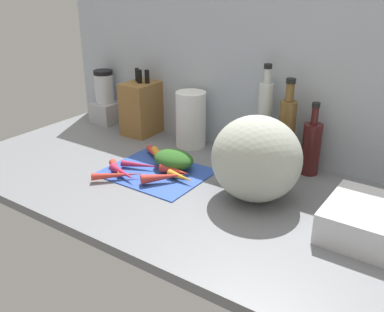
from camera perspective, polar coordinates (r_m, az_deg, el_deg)
The scene contains 22 objects.
ground_plane at distance 147.66cm, azimuth -1.19°, elevation -4.07°, with size 170.00×80.00×3.00cm, color slate.
wall_back at distance 167.93cm, azimuth 6.52°, elevation 10.63°, with size 170.00×3.00×60.00cm, color #ADB7C1.
cutting_board at distance 154.36cm, azimuth -4.66°, elevation -2.09°, with size 34.77×28.10×0.80cm, color #2D51B7.
carrot_0 at distance 166.02cm, azimuth -5.11°, elevation 0.42°, with size 2.62×2.62×10.36cm, color red.
carrot_1 at distance 146.30cm, azimuth -1.42°, elevation -2.77°, with size 2.60×2.60×10.69cm, color orange.
carrot_2 at distance 149.81cm, azimuth -9.72°, elevation -2.47°, with size 2.55×2.55×17.14cm, color red.
carrot_3 at distance 162.08cm, azimuth -3.11°, elevation 0.02°, with size 3.27×3.27×10.46cm, color orange.
carrot_4 at distance 162.12cm, azimuth -4.45°, elevation -0.07°, with size 2.94×2.94×13.64cm, color orange.
carrot_5 at distance 150.73cm, azimuth -8.95°, elevation -2.20°, with size 2.79×2.79×13.58cm, color #B2264C.
carrot_6 at distance 150.17cm, azimuth -2.26°, elevation -1.91°, with size 3.30×3.30×11.12cm, color red.
carrot_7 at distance 154.35cm, azimuth -9.83°, elevation -1.67°, with size 2.60×2.60×12.57cm, color red.
carrot_8 at distance 156.22cm, azimuth -6.63°, elevation -1.22°, with size 2.31×2.31×15.11cm, color #B2264C.
carrot_9 at distance 145.74cm, azimuth -3.73°, elevation -2.74°, with size 3.39×3.39×15.19cm, color red.
carrot_greens_pile at distance 155.11cm, azimuth -2.39°, elevation -0.44°, with size 15.06×11.59×6.37cm, color #2D6023.
winter_squash at distance 133.81cm, azimuth 8.38°, elevation -0.35°, with size 27.78×26.73×26.49cm, color #B2B7A8.
knife_block at distance 189.59cm, azimuth -6.50°, elevation 6.27°, with size 12.19×16.52×27.86cm.
blender_appliance at distance 206.39cm, azimuth -11.24°, elevation 7.12°, with size 11.26×11.26×24.36cm.
paper_towel_roll at distance 174.14cm, azimuth -0.15°, elevation 4.79°, with size 11.96×11.96×22.23cm, color white.
bottle_0 at distance 160.54cm, azimuth 9.41°, elevation 4.56°, with size 5.13×5.13×36.19cm.
bottle_1 at distance 155.86cm, azimuth 12.19°, elevation 3.00°, with size 5.88×5.88×32.79cm.
bottle_2 at distance 155.74cm, azimuth 15.28°, elevation 1.13°, with size 6.43×6.43×25.57cm.
dish_rack at distance 126.05cm, azimuth 23.67°, elevation -8.31°, with size 29.48×24.57×8.81cm, color silver.
Camera 1 is at (76.88, -106.34, 66.21)cm, focal length 40.93 mm.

